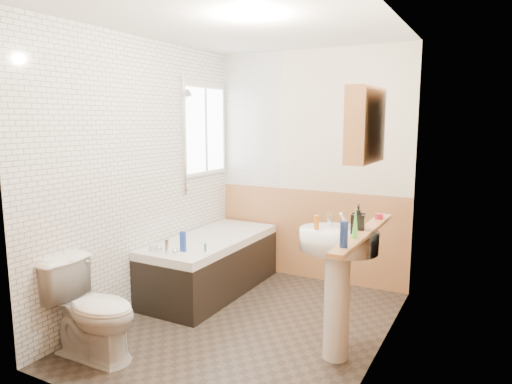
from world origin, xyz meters
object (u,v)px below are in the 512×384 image
at_px(toilet, 92,310).
at_px(pine_shelf, 364,233).
at_px(sink, 338,268).
at_px(medicine_cabinet, 365,125).
at_px(bathtub, 211,263).

bearing_deg(toilet, pine_shelf, -66.89).
relative_size(sink, medicine_cabinet, 1.99).
bearing_deg(sink, pine_shelf, -17.14).
distance_m(bathtub, sink, 1.77).
relative_size(bathtub, sink, 1.46).
relative_size(toilet, medicine_cabinet, 1.35).
distance_m(sink, medicine_cabinet, 1.04).
distance_m(toilet, pine_shelf, 2.06).
height_order(toilet, pine_shelf, pine_shelf).
bearing_deg(toilet, bathtub, -1.40).
relative_size(bathtub, pine_shelf, 1.27).
bearing_deg(pine_shelf, sink, 163.65).
distance_m(bathtub, pine_shelf, 2.05).
height_order(bathtub, pine_shelf, pine_shelf).
bearing_deg(medicine_cabinet, pine_shelf, -43.27).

